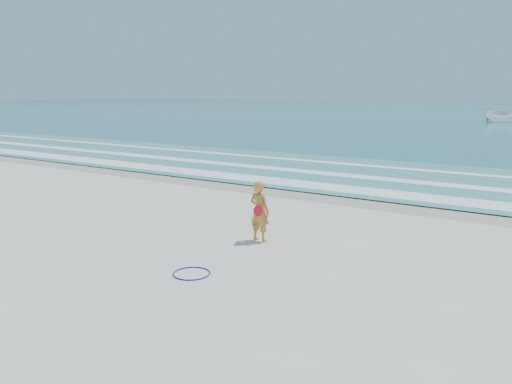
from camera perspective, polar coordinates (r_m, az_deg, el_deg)
The scene contains 9 objects.
ground at distance 10.63m, azimuth -12.69°, elevation -8.79°, with size 400.00×400.00×0.00m, color silver.
wet_sand at distance 17.84m, azimuth 8.36°, elevation -0.44°, with size 400.00×2.40×0.00m, color #B2A893.
shallow at distance 22.40m, azimuth 13.73°, elevation 1.87°, with size 400.00×10.00×0.01m, color #59B7AD.
foam_near at distance 19.00m, azimuth 10.01°, elevation 0.39°, with size 400.00×1.40×0.01m, color white.
foam_mid at distance 21.66m, azimuth 13.03°, elevation 1.60°, with size 400.00×0.90×0.01m, color white.
foam_far at distance 24.75m, azimuth 15.67°, elevation 2.67°, with size 400.00×0.60×0.01m, color white.
hoop at distance 10.28m, azimuth -7.38°, elevation -9.21°, with size 0.76×0.76×0.03m, color #0B0DC8.
boat at distance 66.87m, azimuth 26.59°, elevation 7.88°, with size 1.75×4.65×1.80m, color white.
woman at distance 12.18m, azimuth 0.41°, elevation -2.22°, with size 0.58×0.42×1.50m.
Camera 1 is at (7.23, -6.90, 3.61)m, focal length 35.00 mm.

